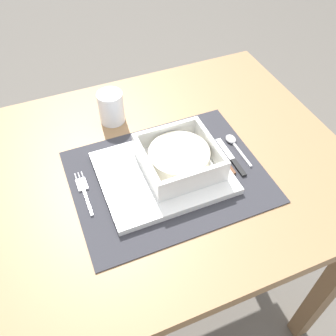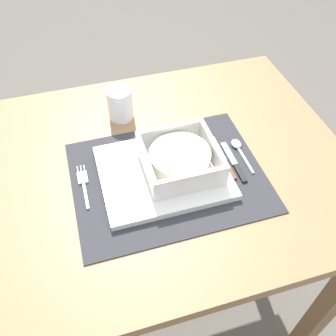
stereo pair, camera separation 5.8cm
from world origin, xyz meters
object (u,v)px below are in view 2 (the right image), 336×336
at_px(porridge_bowl, 180,159).
at_px(fork, 83,183).
at_px(dining_table, 159,193).
at_px(bread_knife, 224,160).
at_px(spoon, 238,147).
at_px(drinking_glass, 120,105).
at_px(butter_knife, 235,164).

height_order(porridge_bowl, fork, porridge_bowl).
relative_size(dining_table, fork, 7.11).
height_order(dining_table, fork, fork).
distance_m(fork, bread_knife, 0.33).
height_order(spoon, drinking_glass, drinking_glass).
distance_m(butter_knife, drinking_glass, 0.34).
bearing_deg(drinking_glass, porridge_bowl, -68.88).
xyz_separation_m(fork, bread_knife, (0.33, -0.03, 0.00)).
xyz_separation_m(fork, butter_knife, (0.35, -0.04, 0.00)).
relative_size(butter_knife, bread_knife, 0.93).
height_order(butter_knife, drinking_glass, drinking_glass).
bearing_deg(spoon, drinking_glass, 136.50).
bearing_deg(spoon, butter_knife, -124.07).
bearing_deg(fork, drinking_glass, 59.48).
bearing_deg(drinking_glass, bread_knife, -49.48).
bearing_deg(bread_knife, drinking_glass, 131.80).
bearing_deg(dining_table, drinking_glass, 104.59).
distance_m(porridge_bowl, spoon, 0.17).
distance_m(dining_table, fork, 0.22).
xyz_separation_m(butter_knife, bread_knife, (-0.02, 0.02, 0.00)).
xyz_separation_m(porridge_bowl, butter_knife, (0.13, -0.02, -0.04)).
height_order(fork, drinking_glass, drinking_glass).
relative_size(porridge_bowl, bread_knife, 1.16).
xyz_separation_m(dining_table, drinking_glass, (-0.05, 0.19, 0.15)).
distance_m(dining_table, drinking_glass, 0.25).
bearing_deg(fork, butter_knife, -5.86).
relative_size(dining_table, spoon, 7.81).
relative_size(porridge_bowl, fork, 1.28).
bearing_deg(fork, dining_table, 6.39).
xyz_separation_m(bread_knife, drinking_glass, (-0.20, 0.23, 0.03)).
bearing_deg(bread_knife, fork, 176.79).
bearing_deg(porridge_bowl, dining_table, 134.80).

